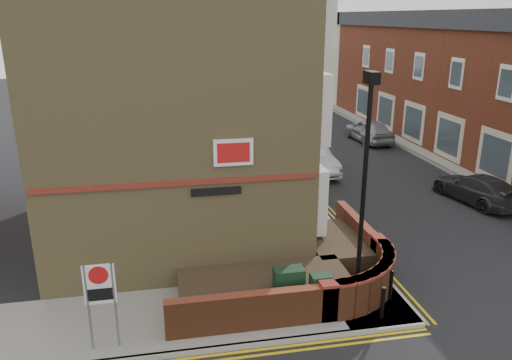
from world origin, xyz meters
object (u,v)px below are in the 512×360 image
object	(u,v)px
lamppost	(363,193)
silver_car_near	(309,157)
utility_cabinet_large	(289,289)
zone_sign	(100,291)

from	to	relation	value
lamppost	silver_car_near	bearing A→B (deg)	79.22
utility_cabinet_large	zone_sign	bearing A→B (deg)	-170.31
zone_sign	silver_car_near	size ratio (longest dim) A/B	0.47
zone_sign	lamppost	bearing A→B (deg)	6.07
utility_cabinet_large	silver_car_near	xyz separation A→B (m)	(4.27, 12.34, 0.05)
lamppost	zone_sign	bearing A→B (deg)	-173.93
zone_sign	silver_car_near	distance (m)	15.93
utility_cabinet_large	zone_sign	distance (m)	4.86
silver_car_near	zone_sign	bearing A→B (deg)	-129.72
lamppost	zone_sign	distance (m)	6.85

